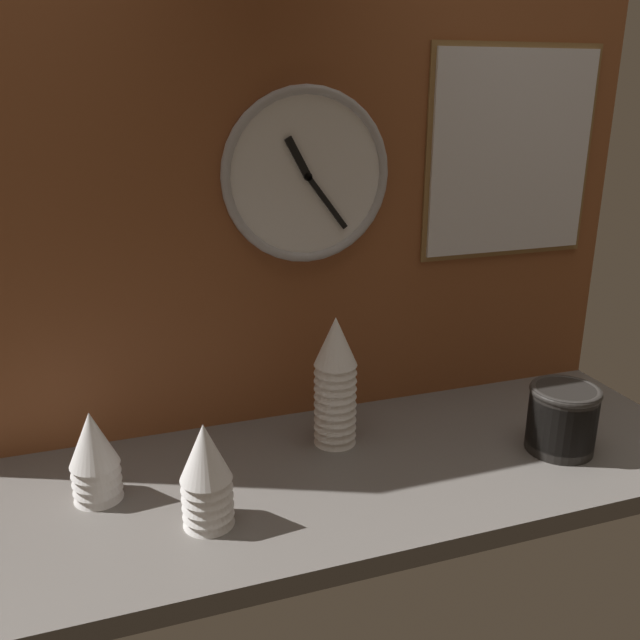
{
  "coord_description": "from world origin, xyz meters",
  "views": [
    {
      "loc": [
        -0.39,
        -1.11,
        0.72
      ],
      "look_at": [
        -0.0,
        0.04,
        0.3
      ],
      "focal_mm": 38.0,
      "sensor_mm": 36.0,
      "label": 1
    }
  ],
  "objects_px": {
    "menu_board": "(511,154)",
    "bowl_stack_far_right": "(562,417)",
    "cup_stack_center_right": "(335,381)",
    "cup_stack_left": "(94,456)",
    "cup_stack_center_left": "(206,475)",
    "wall_clock": "(307,176)"
  },
  "relations": [
    {
      "from": "cup_stack_left",
      "to": "menu_board",
      "type": "bearing_deg",
      "value": 12.03
    },
    {
      "from": "menu_board",
      "to": "cup_stack_center_left",
      "type": "bearing_deg",
      "value": -156.08
    },
    {
      "from": "menu_board",
      "to": "bowl_stack_far_right",
      "type": "bearing_deg",
      "value": -97.26
    },
    {
      "from": "cup_stack_center_right",
      "to": "wall_clock",
      "type": "bearing_deg",
      "value": 96.4
    },
    {
      "from": "cup_stack_center_left",
      "to": "menu_board",
      "type": "height_order",
      "value": "menu_board"
    },
    {
      "from": "cup_stack_center_left",
      "to": "menu_board",
      "type": "relative_size",
      "value": 0.41
    },
    {
      "from": "wall_clock",
      "to": "menu_board",
      "type": "xyz_separation_m",
      "value": [
        0.49,
        0.01,
        0.03
      ]
    },
    {
      "from": "wall_clock",
      "to": "cup_stack_center_right",
      "type": "bearing_deg",
      "value": -83.6
    },
    {
      "from": "cup_stack_center_right",
      "to": "bowl_stack_far_right",
      "type": "bearing_deg",
      "value": -22.41
    },
    {
      "from": "menu_board",
      "to": "wall_clock",
      "type": "bearing_deg",
      "value": -178.97
    },
    {
      "from": "cup_stack_center_left",
      "to": "wall_clock",
      "type": "distance_m",
      "value": 0.63
    },
    {
      "from": "cup_stack_left",
      "to": "wall_clock",
      "type": "height_order",
      "value": "wall_clock"
    },
    {
      "from": "cup_stack_center_left",
      "to": "cup_stack_center_right",
      "type": "bearing_deg",
      "value": 33.06
    },
    {
      "from": "bowl_stack_far_right",
      "to": "menu_board",
      "type": "distance_m",
      "value": 0.6
    },
    {
      "from": "bowl_stack_far_right",
      "to": "menu_board",
      "type": "height_order",
      "value": "menu_board"
    },
    {
      "from": "cup_stack_left",
      "to": "menu_board",
      "type": "height_order",
      "value": "menu_board"
    },
    {
      "from": "bowl_stack_far_right",
      "to": "wall_clock",
      "type": "height_order",
      "value": "wall_clock"
    },
    {
      "from": "cup_stack_center_left",
      "to": "cup_stack_left",
      "type": "height_order",
      "value": "cup_stack_center_left"
    },
    {
      "from": "cup_stack_center_right",
      "to": "cup_stack_left",
      "type": "bearing_deg",
      "value": -173.31
    },
    {
      "from": "cup_stack_center_right",
      "to": "cup_stack_left",
      "type": "distance_m",
      "value": 0.49
    },
    {
      "from": "bowl_stack_far_right",
      "to": "cup_stack_left",
      "type": "bearing_deg",
      "value": 172.42
    },
    {
      "from": "wall_clock",
      "to": "cup_stack_left",
      "type": "bearing_deg",
      "value": -157.33
    }
  ]
}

